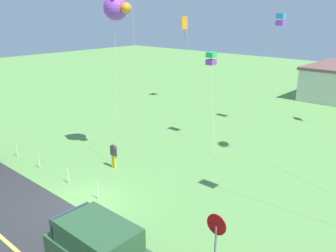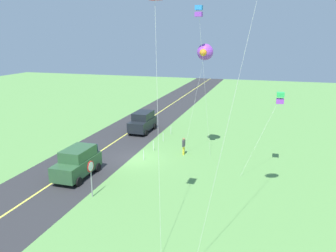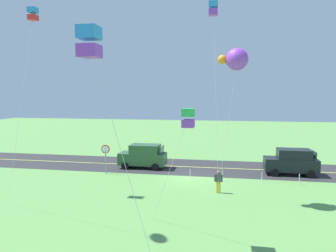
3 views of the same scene
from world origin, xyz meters
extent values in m
cube|color=#60994C|center=(0.00, 0.00, -0.05)|extent=(120.00, 120.00, 0.10)
cube|color=#2D2D30|center=(0.00, -4.00, 0.00)|extent=(120.00, 7.00, 0.00)
cube|color=#E5E04C|center=(0.00, -4.00, 0.01)|extent=(120.00, 0.16, 0.00)
cube|color=#2D5633|center=(4.76, -2.82, 1.84)|extent=(2.73, 1.75, 0.80)
cube|color=#334756|center=(5.85, -2.82, 1.84)|extent=(0.10, 1.62, 0.64)
cube|color=#334756|center=(3.14, -2.82, 1.84)|extent=(0.10, 1.62, 0.60)
cylinder|color=black|center=(3.58, -1.87, 0.34)|extent=(0.68, 0.22, 0.68)
cylinder|color=red|center=(7.64, -0.10, 2.18)|extent=(0.76, 0.04, 0.76)
cylinder|color=white|center=(7.64, -0.07, 2.18)|extent=(0.62, 0.01, 0.62)
cylinder|color=yellow|center=(-2.32, 3.70, 0.41)|extent=(0.16, 0.16, 0.82)
cylinder|color=yellow|center=(-2.14, 3.70, 0.41)|extent=(0.16, 0.16, 0.82)
cube|color=#3F3F47|center=(-2.23, 3.70, 1.10)|extent=(0.36, 0.22, 0.56)
cylinder|color=#3F3F47|center=(-2.47, 3.70, 1.05)|extent=(0.10, 0.10, 0.52)
cylinder|color=#3F3F47|center=(-1.99, 3.70, 1.05)|extent=(0.10, 0.10, 0.52)
sphere|color=#9E704C|center=(-2.23, 3.70, 1.49)|extent=(0.22, 0.22, 0.22)
cylinder|color=silver|center=(-2.77, 4.46, 4.56)|extent=(1.08, 1.55, 9.13)
sphere|color=purple|center=(-3.30, 5.23, 9.12)|extent=(1.40, 1.40, 1.40)
sphere|color=orange|center=(-2.40, 5.23, 9.12)|extent=(0.60, 0.60, 0.60)
cylinder|color=silver|center=(-9.17, 20.20, 3.93)|extent=(1.31, 1.38, 7.85)
cube|color=orange|center=(-9.82, 19.52, 7.85)|extent=(0.06, 0.99, 1.26)
cylinder|color=red|center=(-9.82, 19.52, 6.95)|extent=(0.04, 0.04, 1.40)
cylinder|color=silver|center=(-2.05, 5.53, 6.19)|extent=(0.59, 1.24, 12.38)
cylinder|color=silver|center=(-0.03, 17.22, 4.18)|extent=(2.26, 0.40, 8.36)
cube|color=#2D8CE5|center=(1.09, 17.41, 8.61)|extent=(0.56, 0.56, 0.36)
cube|color=purple|center=(1.09, 17.41, 8.11)|extent=(0.56, 0.56, 0.36)
cylinder|color=silver|center=(0.14, 10.35, 2.93)|extent=(2.27, 2.52, 5.87)
cube|color=green|center=(-0.99, 11.60, 6.11)|extent=(0.56, 0.56, 0.36)
cube|color=purple|center=(-0.99, 11.60, 5.61)|extent=(0.56, 0.56, 0.36)
cylinder|color=silver|center=(-8.30, 0.70, 0.45)|extent=(0.05, 0.05, 0.90)
cylinder|color=silver|center=(-5.53, 0.70, 0.45)|extent=(0.05, 0.05, 0.90)
cylinder|color=silver|center=(-2.50, 0.70, 0.45)|extent=(0.05, 0.05, 0.90)
cylinder|color=silver|center=(0.10, 0.70, 0.45)|extent=(0.05, 0.05, 0.90)
camera|label=1|loc=(13.39, -9.00, 8.98)|focal=38.61mm
camera|label=2|loc=(25.89, 10.76, 10.40)|focal=35.99mm
camera|label=3|loc=(-2.65, 25.80, 6.90)|focal=33.84mm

